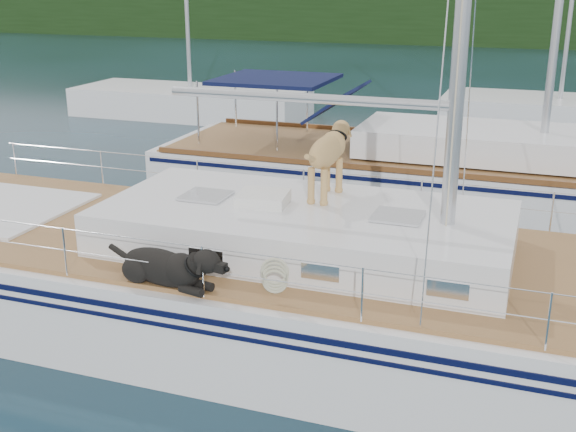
% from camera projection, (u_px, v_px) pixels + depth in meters
% --- Properties ---
extents(ground, '(120.00, 120.00, 0.00)m').
position_uv_depth(ground, '(249.00, 325.00, 10.04)').
color(ground, black).
rests_on(ground, ground).
extents(tree_line, '(90.00, 3.00, 6.00)m').
position_uv_depth(tree_line, '(501.00, 1.00, 49.30)').
color(tree_line, black).
rests_on(tree_line, ground).
extents(shore_bank, '(92.00, 1.00, 1.20)m').
position_uv_depth(shore_bank, '(499.00, 36.00, 51.13)').
color(shore_bank, '#595147').
rests_on(shore_bank, ground).
extents(main_sailboat, '(12.00, 3.87, 14.01)m').
position_uv_depth(main_sailboat, '(255.00, 282.00, 9.79)').
color(main_sailboat, white).
rests_on(main_sailboat, ground).
extents(neighbor_sailboat, '(11.00, 3.50, 13.30)m').
position_uv_depth(neighbor_sailboat, '(424.00, 176.00, 15.13)').
color(neighbor_sailboat, white).
rests_on(neighbor_sailboat, ground).
extents(bg_boat_west, '(8.00, 3.00, 11.65)m').
position_uv_depth(bg_boat_west, '(191.00, 103.00, 24.96)').
color(bg_boat_west, white).
rests_on(bg_boat_west, ground).
extents(bg_boat_center, '(7.20, 3.00, 11.65)m').
position_uv_depth(bg_boat_center, '(558.00, 114.00, 22.92)').
color(bg_boat_center, white).
rests_on(bg_boat_center, ground).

